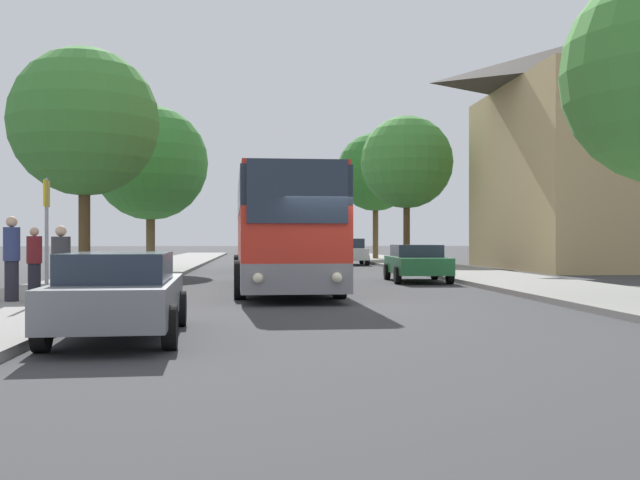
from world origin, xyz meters
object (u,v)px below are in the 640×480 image
object	(u,v)px
pedestrian_waiting_far	(34,262)
tree_right_near	(376,172)
parked_car_left_curb	(120,292)
parked_car_right_far	(350,251)
pedestrian_waiting_near	(61,268)
tree_right_far	(407,162)
parked_car_right_near	(417,262)
bus_stop_sign	(47,225)
bus_front	(282,230)
pedestrian_walking_back	(12,258)
tree_left_far	(151,163)
bus_middle	(271,234)
tree_left_near	(84,122)

from	to	relation	value
pedestrian_waiting_far	tree_right_near	xyz separation A→B (m)	(13.84, 34.71, 5.36)
parked_car_left_curb	parked_car_right_far	xyz separation A→B (m)	(7.63, 32.60, 0.09)
parked_car_right_far	tree_right_near	world-z (taller)	tree_right_near
pedestrian_waiting_near	tree_right_far	xyz separation A→B (m)	(12.73, 29.53, 5.18)
parked_car_right_near	pedestrian_waiting_near	world-z (taller)	pedestrian_waiting_near
bus_stop_sign	parked_car_right_near	bearing A→B (deg)	41.49
bus_front	bus_stop_sign	size ratio (longest dim) A/B	4.16
tree_right_near	tree_right_far	bearing A→B (deg)	-86.93
tree_right_near	pedestrian_waiting_far	bearing A→B (deg)	-111.74
pedestrian_walking_back	tree_left_far	distance (m)	17.79
bus_middle	pedestrian_waiting_far	bearing A→B (deg)	-106.38
parked_car_right_far	tree_left_near	world-z (taller)	tree_left_near
bus_middle	parked_car_right_far	distance (m)	8.01
parked_car_right_near	pedestrian_waiting_far	size ratio (longest dim) A/B	2.68
parked_car_left_curb	tree_right_far	distance (m)	34.84
parked_car_right_far	tree_left_near	distance (m)	21.63
bus_stop_sign	pedestrian_waiting_far	size ratio (longest dim) A/B	1.65
bus_stop_sign	pedestrian_waiting_far	world-z (taller)	bus_stop_sign
bus_middle	parked_car_right_far	bearing A→B (deg)	53.55
bus_middle	tree_left_far	bearing A→B (deg)	-145.92
parked_car_left_curb	bus_middle	bearing A→B (deg)	80.90
tree_right_near	tree_right_far	xyz separation A→B (m)	(0.48, -8.92, -0.20)
pedestrian_walking_back	tree_left_near	size ratio (longest dim) A/B	0.23
tree_right_near	parked_car_right_near	bearing A→B (deg)	-95.85
bus_stop_sign	pedestrian_waiting_far	xyz separation A→B (m)	(-0.65, 1.31, -0.86)
bus_front	parked_car_right_near	world-z (taller)	bus_front
pedestrian_waiting_far	tree_right_far	bearing A→B (deg)	77.25
bus_front	pedestrian_waiting_far	world-z (taller)	bus_front
pedestrian_waiting_near	tree_right_far	size ratio (longest dim) A/B	0.19
tree_left_far	bus_middle	bearing A→B (deg)	33.17
bus_middle	pedestrian_waiting_far	distance (m)	20.42
bus_stop_sign	pedestrian_waiting_near	size ratio (longest dim) A/B	1.68
parked_car_right_far	bus_front	bearing A→B (deg)	77.93
pedestrian_walking_back	pedestrian_waiting_near	bearing A→B (deg)	-158.48
tree_left_far	tree_right_far	xyz separation A→B (m)	(13.78, 9.92, 1.17)
parked_car_left_curb	pedestrian_waiting_far	size ratio (longest dim) A/B	2.80
parked_car_right_far	tree_left_far	xyz separation A→B (m)	(-10.36, -9.93, 4.18)
parked_car_right_far	tree_left_far	size ratio (longest dim) A/B	0.54
parked_car_left_curb	tree_left_far	size ratio (longest dim) A/B	0.63
parked_car_right_near	pedestrian_waiting_near	bearing A→B (deg)	53.25
parked_car_right_far	tree_left_far	distance (m)	14.94
parked_car_right_far	bus_stop_sign	size ratio (longest dim) A/B	1.46
bus_middle	pedestrian_waiting_far	world-z (taller)	bus_middle
pedestrian_walking_back	bus_front	bearing A→B (deg)	-63.76
parked_car_left_curb	parked_car_right_far	size ratio (longest dim) A/B	1.16
pedestrian_waiting_near	tree_right_near	distance (m)	40.71
bus_stop_sign	pedestrian_waiting_near	bearing A→B (deg)	-68.92
pedestrian_waiting_near	tree_right_far	distance (m)	32.57
pedestrian_walking_back	tree_right_far	distance (m)	31.24
parked_car_right_far	pedestrian_waiting_near	xyz separation A→B (m)	(-9.30, -29.54, 0.17)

